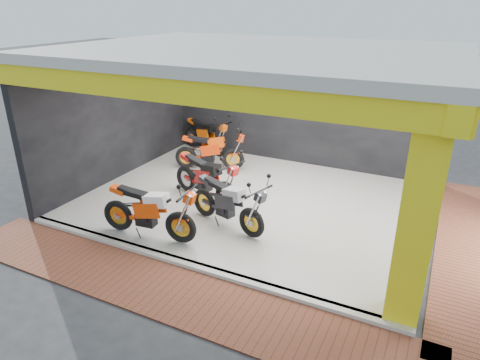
% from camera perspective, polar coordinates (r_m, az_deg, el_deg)
% --- Properties ---
extents(ground, '(80.00, 80.00, 0.00)m').
position_cam_1_polar(ground, '(8.96, -3.34, -8.18)').
color(ground, '#2D2D30').
rests_on(ground, ground).
extents(showroom_floor, '(8.00, 6.00, 0.10)m').
position_cam_1_polar(showroom_floor, '(10.51, 2.03, -2.92)').
color(showroom_floor, white).
rests_on(showroom_floor, ground).
extents(showroom_ceiling, '(8.40, 6.40, 0.20)m').
position_cam_1_polar(showroom_ceiling, '(9.52, 2.33, 16.71)').
color(showroom_ceiling, beige).
rests_on(showroom_ceiling, corner_column).
extents(back_wall, '(8.20, 0.20, 3.50)m').
position_cam_1_polar(back_wall, '(12.69, 8.02, 9.55)').
color(back_wall, black).
rests_on(back_wall, ground).
extents(left_wall, '(0.20, 6.20, 3.50)m').
position_cam_1_polar(left_wall, '(12.10, -16.02, 8.25)').
color(left_wall, black).
rests_on(left_wall, ground).
extents(corner_column, '(0.50, 0.50, 3.50)m').
position_cam_1_polar(corner_column, '(6.55, 22.64, -4.93)').
color(corner_column, yellow).
rests_on(corner_column, ground).
extents(header_beam_front, '(8.40, 0.30, 0.40)m').
position_cam_1_polar(header_beam_front, '(6.96, -8.09, 11.79)').
color(header_beam_front, yellow).
rests_on(header_beam_front, corner_column).
extents(header_beam_right, '(0.30, 6.40, 0.40)m').
position_cam_1_polar(header_beam_right, '(8.74, 27.52, 11.72)').
color(header_beam_right, yellow).
rests_on(header_beam_right, corner_column).
extents(floor_kerb, '(8.00, 0.20, 0.10)m').
position_cam_1_polar(floor_kerb, '(8.20, -6.91, -11.12)').
color(floor_kerb, white).
rests_on(floor_kerb, ground).
extents(paver_front, '(9.00, 1.40, 0.03)m').
position_cam_1_polar(paver_front, '(7.71, -10.13, -14.15)').
color(paver_front, brown).
rests_on(paver_front, ground).
extents(paver_right, '(1.40, 7.00, 0.03)m').
position_cam_1_polar(paver_right, '(9.83, 28.70, -8.13)').
color(paver_right, brown).
rests_on(paver_right, ground).
extents(moto_hero, '(2.33, 1.06, 1.38)m').
position_cam_1_polar(moto_hero, '(8.44, -8.03, -4.32)').
color(moto_hero, '#F1430A').
rests_on(moto_hero, showroom_floor).
extents(moto_row_a, '(2.29, 1.36, 1.31)m').
position_cam_1_polar(moto_row_a, '(8.58, 1.57, -3.87)').
color(moto_row_a, black).
rests_on(moto_row_a, showroom_floor).
extents(moto_row_b, '(2.37, 1.44, 1.36)m').
position_cam_1_polar(moto_row_b, '(9.76, -1.86, -0.29)').
color(moto_row_b, '#B21613').
rests_on(moto_row_b, showroom_floor).
extents(moto_row_c, '(2.26, 1.44, 1.29)m').
position_cam_1_polar(moto_row_c, '(12.08, -0.93, 4.15)').
color(moto_row_c, '#F1370A').
rests_on(moto_row_c, showroom_floor).
extents(moto_row_d, '(2.24, 1.42, 1.28)m').
position_cam_1_polar(moto_row_d, '(13.24, -2.85, 5.78)').
color(moto_row_d, '#EE570A').
rests_on(moto_row_d, showroom_floor).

